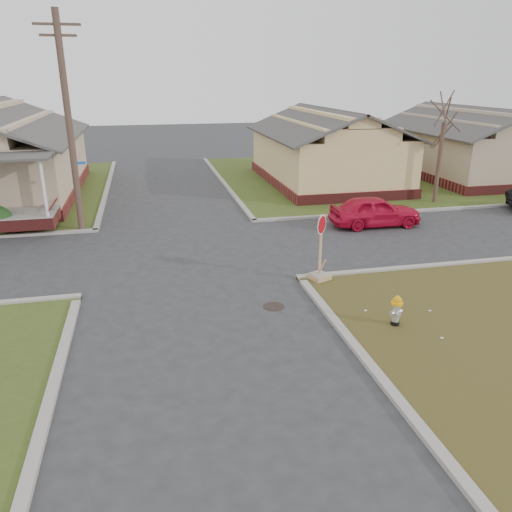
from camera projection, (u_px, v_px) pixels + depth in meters
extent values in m
plane|color=#2D2D30|center=(199.00, 306.00, 14.94)|extent=(120.00, 120.00, 0.00)
cube|color=#3A4A1A|center=(475.00, 171.00, 35.96)|extent=(37.00, 19.00, 0.05)
cylinder|color=black|center=(274.00, 306.00, 14.93)|extent=(0.64, 0.64, 0.01)
cube|color=maroon|center=(325.00, 178.00, 32.03)|extent=(7.20, 11.20, 0.60)
cube|color=#EBCA8A|center=(326.00, 153.00, 31.48)|extent=(7.00, 11.00, 2.60)
cube|color=maroon|center=(463.00, 172.00, 34.08)|extent=(7.20, 11.20, 0.60)
cube|color=tan|center=(467.00, 148.00, 33.53)|extent=(7.00, 11.00, 2.60)
cylinder|color=#473129|center=(69.00, 127.00, 20.71)|extent=(0.28, 0.28, 9.00)
cube|color=#473129|center=(57.00, 24.00, 19.38)|extent=(1.80, 0.10, 0.10)
cube|color=#473129|center=(58.00, 35.00, 19.52)|extent=(1.40, 0.10, 0.10)
cylinder|color=#473129|center=(439.00, 163.00, 26.44)|extent=(0.22, 0.22, 4.20)
cylinder|color=black|center=(395.00, 323.00, 13.74)|extent=(0.24, 0.24, 0.11)
cylinder|color=silver|center=(396.00, 313.00, 13.64)|extent=(0.21, 0.21, 0.50)
sphere|color=silver|center=(397.00, 305.00, 13.55)|extent=(0.21, 0.21, 0.21)
cylinder|color=#FFAB0D|center=(397.00, 303.00, 13.54)|extent=(0.32, 0.32, 0.06)
cylinder|color=#FFAB0D|center=(397.00, 301.00, 13.51)|extent=(0.24, 0.24, 0.11)
sphere|color=#FFAB0D|center=(398.00, 298.00, 13.49)|extent=(0.16, 0.16, 0.16)
cube|color=tan|center=(319.00, 276.00, 16.84)|extent=(0.62, 0.62, 0.15)
cube|color=#9A948D|center=(319.00, 274.00, 16.81)|extent=(0.50, 0.50, 0.04)
cube|color=tan|center=(320.00, 246.00, 16.47)|extent=(0.09, 0.05, 2.11)
cylinder|color=#A80B12|center=(322.00, 225.00, 16.18)|extent=(0.56, 0.25, 0.60)
cylinder|color=white|center=(322.00, 225.00, 16.19)|extent=(0.64, 0.28, 0.68)
imported|color=red|center=(375.00, 211.00, 22.71)|extent=(4.13, 1.73, 1.40)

